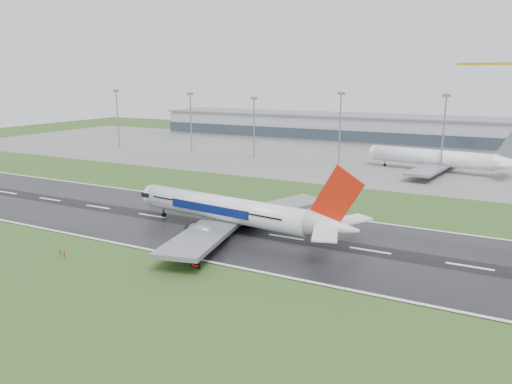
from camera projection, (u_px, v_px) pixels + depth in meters
The scene contains 12 objects.
ground at pixel (152, 216), 133.83m from camera, with size 520.00×520.00×0.00m, color #2B4B1B.
runway at pixel (152, 216), 133.82m from camera, with size 400.00×45.00×0.10m, color black.
apron at pixel (316, 154), 241.71m from camera, with size 400.00×130.00×0.08m, color slate.
terminal at pixel (353, 128), 291.82m from camera, with size 240.00×36.00×15.00m, color #91939C.
main_airliner at pixel (237, 196), 117.10m from camera, with size 62.05×59.10×18.32m, color silver, non-canonical shape.
parked_airliner at pixel (438, 149), 194.91m from camera, with size 61.29×57.06×17.96m, color white, non-canonical shape.
runway_sign at pixel (196, 266), 96.78m from camera, with size 2.30×0.26×1.04m, color black, non-canonical shape.
floodmast_0 at pixel (118, 120), 263.88m from camera, with size 0.64×0.64×29.53m, color gray.
floodmast_1 at pixel (191, 125), 242.47m from camera, with size 0.64×0.64×28.61m, color gray.
floodmast_2 at pixel (254, 129), 226.74m from camera, with size 0.64×0.64×27.10m, color gray.
floodmast_3 at pixel (340, 131), 207.87m from camera, with size 0.64×0.64×29.83m, color gray.
floodmast_4 at pixel (443, 136), 189.22m from camera, with size 0.64×0.64×29.64m, color gray.
Camera 1 is at (84.87, -101.07, 36.58)m, focal length 34.50 mm.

